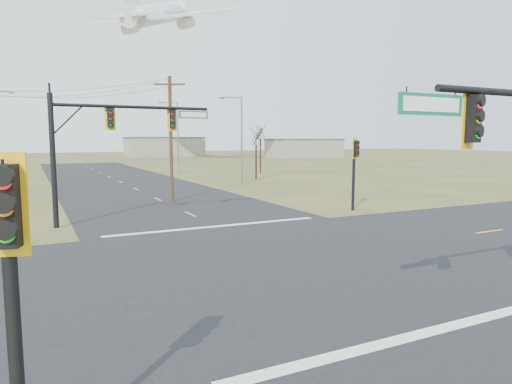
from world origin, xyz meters
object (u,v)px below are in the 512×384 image
pedestal_signal_ne (355,159)px  streetlight_b (176,133)px  mast_arm_far (110,132)px  streetlight_a (240,135)px  bare_tree_d (260,131)px  pedestal_signal_sw (8,249)px  utility_pole_near (171,137)px  bare_tree_c (256,136)px

pedestal_signal_ne → streetlight_b: bearing=71.7°
streetlight_b → mast_arm_far: bearing=-88.1°
mast_arm_far → pedestal_signal_ne: bearing=7.5°
pedestal_signal_ne → streetlight_a: streetlight_a is taller
streetlight_a → bare_tree_d: (9.34, 13.58, 0.71)m
pedestal_signal_sw → streetlight_b: bearing=89.3°
mast_arm_far → pedestal_signal_sw: size_ratio=1.92×
mast_arm_far → streetlight_b: (14.64, 36.23, 0.44)m
streetlight_b → utility_pole_near: bearing=-83.6°
pedestal_signal_ne → streetlight_b: streetlight_b is taller
pedestal_signal_sw → bare_tree_c: bearing=77.8°
utility_pole_near → bare_tree_c: utility_pole_near is taller
utility_pole_near → streetlight_a: bearing=43.3°
mast_arm_far → bare_tree_d: size_ratio=1.22×
streetlight_a → mast_arm_far: bearing=-144.9°
pedestal_signal_sw → mast_arm_far: bearing=95.5°
mast_arm_far → streetlight_a: size_ratio=0.97×
mast_arm_far → bare_tree_c: mast_arm_far is taller
pedestal_signal_sw → bare_tree_d: bearing=77.8°
mast_arm_far → pedestal_signal_ne: size_ratio=1.84×
streetlight_b → bare_tree_c: 15.25m
mast_arm_far → pedestal_signal_sw: 20.35m
utility_pole_near → streetlight_a: utility_pole_near is taller
utility_pole_near → pedestal_signal_ne: bearing=-46.3°
streetlight_a → streetlight_b: (-0.96, 19.27, 0.46)m
bare_tree_c → bare_tree_d: (4.97, 8.59, 0.75)m
mast_arm_far → pedestal_signal_ne: 15.35m
streetlight_a → bare_tree_d: size_ratio=1.26×
pedestal_signal_ne → mast_arm_far: bearing=151.9°
pedestal_signal_ne → streetlight_a: (0.54, 19.39, 1.68)m
mast_arm_far → bare_tree_c: size_ratio=1.36×
mast_arm_far → streetlight_b: 39.08m
bare_tree_d → pedestal_signal_sw: bearing=-120.3°
streetlight_b → pedestal_signal_sw: bearing=-84.8°
mast_arm_far → bare_tree_d: bearing=67.5°
utility_pole_near → streetlight_a: size_ratio=1.03×
pedestal_signal_sw → utility_pole_near: 29.10m
pedestal_signal_ne → pedestal_signal_sw: 26.09m
utility_pole_near → mast_arm_far: bearing=-126.6°
bare_tree_c → bare_tree_d: bearing=60.0°
bare_tree_c → bare_tree_d: size_ratio=0.90×
mast_arm_far → streetlight_b: bearing=84.7°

